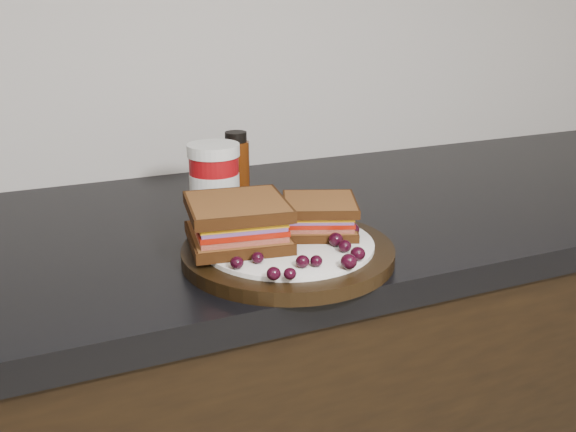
% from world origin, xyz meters
% --- Properties ---
extents(countertop, '(3.98, 0.60, 0.04)m').
position_xyz_m(countertop, '(0.00, 1.70, 0.88)').
color(countertop, black).
rests_on(countertop, base_cabinets).
extents(plate, '(0.28, 0.28, 0.02)m').
position_xyz_m(plate, '(-0.02, 1.52, 0.91)').
color(plate, black).
rests_on(plate, countertop).
extents(sandwich_left, '(0.14, 0.14, 0.06)m').
position_xyz_m(sandwich_left, '(-0.08, 1.55, 0.95)').
color(sandwich_left, brown).
rests_on(sandwich_left, plate).
extents(sandwich_right, '(0.13, 0.13, 0.04)m').
position_xyz_m(sandwich_right, '(0.04, 1.54, 0.95)').
color(sandwich_right, brown).
rests_on(sandwich_right, plate).
extents(grape_0, '(0.02, 0.02, 0.02)m').
position_xyz_m(grape_0, '(-0.11, 1.47, 0.93)').
color(grape_0, black).
rests_on(grape_0, plate).
extents(grape_1, '(0.02, 0.02, 0.01)m').
position_xyz_m(grape_1, '(-0.08, 1.47, 0.93)').
color(grape_1, black).
rests_on(grape_1, plate).
extents(grape_2, '(0.02, 0.02, 0.02)m').
position_xyz_m(grape_2, '(-0.08, 1.42, 0.93)').
color(grape_2, black).
rests_on(grape_2, plate).
extents(grape_3, '(0.01, 0.01, 0.01)m').
position_xyz_m(grape_3, '(-0.06, 1.41, 0.93)').
color(grape_3, black).
rests_on(grape_3, plate).
extents(grape_4, '(0.02, 0.02, 0.02)m').
position_xyz_m(grape_4, '(-0.04, 1.44, 0.93)').
color(grape_4, black).
rests_on(grape_4, plate).
extents(grape_5, '(0.02, 0.02, 0.01)m').
position_xyz_m(grape_5, '(-0.02, 1.44, 0.93)').
color(grape_5, black).
rests_on(grape_5, plate).
extents(grape_6, '(0.02, 0.02, 0.02)m').
position_xyz_m(grape_6, '(0.01, 1.41, 0.93)').
color(grape_6, black).
rests_on(grape_6, plate).
extents(grape_7, '(0.02, 0.02, 0.02)m').
position_xyz_m(grape_7, '(0.03, 1.43, 0.93)').
color(grape_7, black).
rests_on(grape_7, plate).
extents(grape_8, '(0.02, 0.02, 0.02)m').
position_xyz_m(grape_8, '(0.03, 1.46, 0.93)').
color(grape_8, black).
rests_on(grape_8, plate).
extents(grape_9, '(0.02, 0.02, 0.02)m').
position_xyz_m(grape_9, '(0.03, 1.48, 0.93)').
color(grape_9, black).
rests_on(grape_9, plate).
extents(grape_10, '(0.02, 0.02, 0.02)m').
position_xyz_m(grape_10, '(0.07, 1.50, 0.93)').
color(grape_10, black).
rests_on(grape_10, plate).
extents(grape_11, '(0.02, 0.02, 0.02)m').
position_xyz_m(grape_11, '(0.06, 1.52, 0.93)').
color(grape_11, black).
rests_on(grape_11, plate).
extents(grape_12, '(0.02, 0.02, 0.02)m').
position_xyz_m(grape_12, '(0.07, 1.53, 0.93)').
color(grape_12, black).
rests_on(grape_12, plate).
extents(grape_13, '(0.02, 0.02, 0.02)m').
position_xyz_m(grape_13, '(0.06, 1.57, 0.93)').
color(grape_13, black).
rests_on(grape_13, plate).
extents(grape_14, '(0.02, 0.02, 0.02)m').
position_xyz_m(grape_14, '(-0.07, 1.59, 0.93)').
color(grape_14, black).
rests_on(grape_14, plate).
extents(grape_15, '(0.02, 0.02, 0.02)m').
position_xyz_m(grape_15, '(-0.05, 1.55, 0.93)').
color(grape_15, black).
rests_on(grape_15, plate).
extents(grape_16, '(0.02, 0.02, 0.02)m').
position_xyz_m(grape_16, '(-0.09, 1.55, 0.93)').
color(grape_16, black).
rests_on(grape_16, plate).
extents(grape_17, '(0.02, 0.02, 0.02)m').
position_xyz_m(grape_17, '(-0.10, 1.53, 0.93)').
color(grape_17, black).
rests_on(grape_17, plate).
extents(grape_18, '(0.02, 0.02, 0.02)m').
position_xyz_m(grape_18, '(-0.11, 1.50, 0.93)').
color(grape_18, black).
rests_on(grape_18, plate).
extents(grape_19, '(0.02, 0.02, 0.02)m').
position_xyz_m(grape_19, '(-0.07, 1.58, 0.93)').
color(grape_19, black).
rests_on(grape_19, plate).
extents(grape_20, '(0.02, 0.02, 0.02)m').
position_xyz_m(grape_20, '(-0.08, 1.52, 0.93)').
color(grape_20, black).
rests_on(grape_20, plate).
extents(grape_21, '(0.02, 0.02, 0.01)m').
position_xyz_m(grape_21, '(-0.07, 1.52, 0.93)').
color(grape_21, black).
rests_on(grape_21, plate).
extents(condiment_jar, '(0.08, 0.08, 0.12)m').
position_xyz_m(condiment_jar, '(-0.06, 1.72, 0.96)').
color(condiment_jar, maroon).
rests_on(condiment_jar, countertop).
extents(oil_bottle, '(0.05, 0.05, 0.12)m').
position_xyz_m(oil_bottle, '(0.00, 1.78, 0.96)').
color(oil_bottle, '#4E2007').
rests_on(oil_bottle, countertop).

